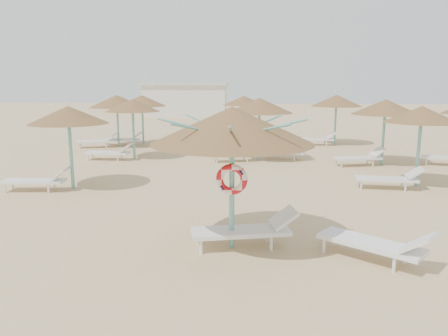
{
  "coord_description": "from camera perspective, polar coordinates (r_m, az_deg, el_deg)",
  "views": [
    {
      "loc": [
        -0.08,
        -8.74,
        3.42
      ],
      "look_at": [
        -0.59,
        1.9,
        1.3
      ],
      "focal_mm": 35.0,
      "sensor_mm": 36.0,
      "label": 1
    }
  ],
  "objects": [
    {
      "name": "main_palapa",
      "position": [
        8.69,
        1.07,
        5.54
      ],
      "size": [
        3.28,
        3.28,
        2.94
      ],
      "color": "#66B1A7",
      "rests_on": "ground"
    },
    {
      "name": "lounger_main_a",
      "position": [
        9.22,
        3.12,
        -8.02
      ],
      "size": [
        2.28,
        1.07,
        0.8
      ],
      "rotation": [
        0.0,
        0.0,
        0.2
      ],
      "color": "white",
      "rests_on": "ground"
    },
    {
      "name": "service_hut",
      "position": [
        44.17,
        -5.01,
        8.92
      ],
      "size": [
        8.4,
        4.4,
        3.25
      ],
      "color": "silver",
      "rests_on": "ground"
    },
    {
      "name": "lounger_main_b",
      "position": [
        8.97,
        19.4,
        -9.28
      ],
      "size": [
        2.08,
        1.84,
        0.78
      ],
      "rotation": [
        0.0,
        0.0,
        -0.68
      ],
      "color": "white",
      "rests_on": "ground"
    },
    {
      "name": "palapa_field",
      "position": [
        19.53,
        5.94,
        7.97
      ],
      "size": [
        20.79,
        13.74,
        2.72
      ],
      "color": "#66B1A7",
      "rests_on": "ground"
    },
    {
      "name": "ground",
      "position": [
        9.38,
        3.1,
        -10.14
      ],
      "size": [
        120.0,
        120.0,
        0.0
      ],
      "primitive_type": "plane",
      "color": "tan",
      "rests_on": "ground"
    }
  ]
}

